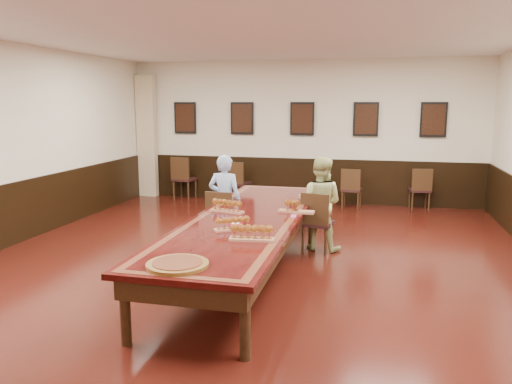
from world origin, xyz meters
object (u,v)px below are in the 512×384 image
(chair_man, at_px, (223,219))
(spare_chair_d, at_px, (420,189))
(spare_chair_a, at_px, (184,178))
(spare_chair_c, at_px, (352,188))
(person_man, at_px, (225,200))
(conference_table, at_px, (247,227))
(spare_chair_b, at_px, (239,182))
(carved_platter, at_px, (178,264))
(chair_woman, at_px, (318,221))
(person_woman, at_px, (320,203))

(chair_man, relative_size, spare_chair_d, 1.03)
(spare_chair_a, bearing_deg, spare_chair_c, -177.06)
(person_man, xyz_separation_m, conference_table, (0.65, -1.10, -0.12))
(spare_chair_a, relative_size, spare_chair_b, 1.06)
(chair_man, height_order, spare_chair_c, chair_man)
(spare_chair_c, height_order, person_man, person_man)
(spare_chair_c, height_order, carved_platter, spare_chair_c)
(spare_chair_a, xyz_separation_m, conference_table, (2.76, -4.69, 0.11))
(person_man, bearing_deg, spare_chair_a, -57.97)
(carved_platter, bearing_deg, chair_woman, 74.30)
(person_woman, relative_size, carved_platter, 2.07)
(spare_chair_a, height_order, spare_chair_b, spare_chair_a)
(spare_chair_b, xyz_separation_m, person_man, (0.72, -3.43, 0.26))
(chair_man, bearing_deg, spare_chair_b, -76.90)
(spare_chair_a, xyz_separation_m, spare_chair_d, (5.35, 0.04, -0.05))
(chair_man, relative_size, spare_chair_a, 0.92)
(spare_chair_d, height_order, person_man, person_man)
(spare_chair_b, height_order, spare_chair_d, spare_chair_b)
(spare_chair_d, bearing_deg, spare_chair_a, -5.79)
(chair_woman, bearing_deg, spare_chair_c, -86.52)
(person_man, bearing_deg, person_woman, -172.49)
(conference_table, bearing_deg, spare_chair_b, 106.82)
(chair_man, distance_m, spare_chair_c, 3.93)
(person_man, height_order, carved_platter, person_man)
(person_man, bearing_deg, spare_chair_d, -130.14)
(spare_chair_a, relative_size, spare_chair_d, 1.12)
(spare_chair_b, distance_m, conference_table, 4.74)
(chair_woman, bearing_deg, spare_chair_d, -106.94)
(person_woman, xyz_separation_m, carved_platter, (-0.95, -3.41, 0.05))
(chair_woman, relative_size, spare_chair_b, 0.98)
(person_man, bearing_deg, chair_woman, -176.19)
(person_woman, distance_m, conference_table, 1.51)
(chair_woman, bearing_deg, carved_platter, 83.75)
(chair_woman, relative_size, person_woman, 0.64)
(spare_chair_a, height_order, conference_table, spare_chair_a)
(spare_chair_b, height_order, person_woman, person_woman)
(spare_chair_c, relative_size, person_man, 0.60)
(chair_man, distance_m, conference_table, 1.21)
(person_woman, relative_size, conference_table, 0.29)
(chair_man, bearing_deg, person_man, -90.00)
(chair_man, distance_m, person_woman, 1.53)
(chair_woman, xyz_separation_m, conference_table, (-0.82, -1.16, 0.15))
(chair_man, xyz_separation_m, spare_chair_b, (-0.72, 3.53, 0.01))
(chair_man, height_order, spare_chair_b, spare_chair_b)
(chair_man, height_order, carved_platter, chair_man)
(spare_chair_c, distance_m, spare_chair_d, 1.44)
(carved_platter, bearing_deg, spare_chair_b, 100.65)
(chair_man, distance_m, person_man, 0.29)
(spare_chair_d, height_order, carved_platter, spare_chair_d)
(spare_chair_d, bearing_deg, spare_chair_b, -3.37)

